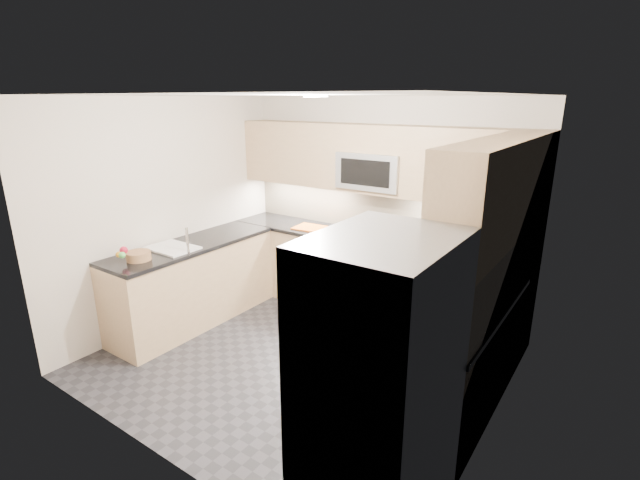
{
  "coord_description": "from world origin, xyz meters",
  "views": [
    {
      "loc": [
        2.46,
        -3.19,
        2.47
      ],
      "look_at": [
        0.0,
        0.35,
        1.15
      ],
      "focal_mm": 26.0,
      "sensor_mm": 36.0,
      "label": 1
    }
  ],
  "objects_px": {
    "microwave": "(373,170)",
    "refrigerator": "(379,389)",
    "fruit_basket": "(139,256)",
    "gas_range": "(365,278)",
    "utensil_bowl": "(517,257)",
    "cutting_board": "(313,228)"
  },
  "relations": [
    {
      "from": "gas_range",
      "to": "microwave",
      "type": "distance_m",
      "value": 1.25
    },
    {
      "from": "refrigerator",
      "to": "utensil_bowl",
      "type": "relative_size",
      "value": 6.28
    },
    {
      "from": "microwave",
      "to": "utensil_bowl",
      "type": "bearing_deg",
      "value": -3.18
    },
    {
      "from": "gas_range",
      "to": "refrigerator",
      "type": "bearing_deg",
      "value": -59.12
    },
    {
      "from": "refrigerator",
      "to": "fruit_basket",
      "type": "height_order",
      "value": "refrigerator"
    },
    {
      "from": "microwave",
      "to": "fruit_basket",
      "type": "height_order",
      "value": "microwave"
    },
    {
      "from": "utensil_bowl",
      "to": "fruit_basket",
      "type": "xyz_separation_m",
      "value": [
        -3.11,
        -1.98,
        -0.04
      ]
    },
    {
      "from": "fruit_basket",
      "to": "refrigerator",
      "type": "bearing_deg",
      "value": -9.37
    },
    {
      "from": "refrigerator",
      "to": "fruit_basket",
      "type": "distance_m",
      "value": 2.97
    },
    {
      "from": "cutting_board",
      "to": "fruit_basket",
      "type": "bearing_deg",
      "value": -111.14
    },
    {
      "from": "cutting_board",
      "to": "fruit_basket",
      "type": "distance_m",
      "value": 2.06
    },
    {
      "from": "utensil_bowl",
      "to": "cutting_board",
      "type": "bearing_deg",
      "value": -178.68
    },
    {
      "from": "microwave",
      "to": "cutting_board",
      "type": "xyz_separation_m",
      "value": [
        -0.73,
        -0.15,
        -0.75
      ]
    },
    {
      "from": "microwave",
      "to": "cutting_board",
      "type": "bearing_deg",
      "value": -168.83
    },
    {
      "from": "gas_range",
      "to": "cutting_board",
      "type": "xyz_separation_m",
      "value": [
        -0.73,
        -0.02,
        0.49
      ]
    },
    {
      "from": "cutting_board",
      "to": "gas_range",
      "type": "bearing_deg",
      "value": 1.57
    },
    {
      "from": "refrigerator",
      "to": "microwave",
      "type": "bearing_deg",
      "value": 119.62
    },
    {
      "from": "gas_range",
      "to": "cutting_board",
      "type": "height_order",
      "value": "cutting_board"
    },
    {
      "from": "fruit_basket",
      "to": "microwave",
      "type": "bearing_deg",
      "value": 54.43
    },
    {
      "from": "gas_range",
      "to": "utensil_bowl",
      "type": "bearing_deg",
      "value": 1.21
    },
    {
      "from": "refrigerator",
      "to": "fruit_basket",
      "type": "relative_size",
      "value": 7.59
    },
    {
      "from": "microwave",
      "to": "refrigerator",
      "type": "xyz_separation_m",
      "value": [
        1.45,
        -2.55,
        -0.8
      ]
    }
  ]
}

